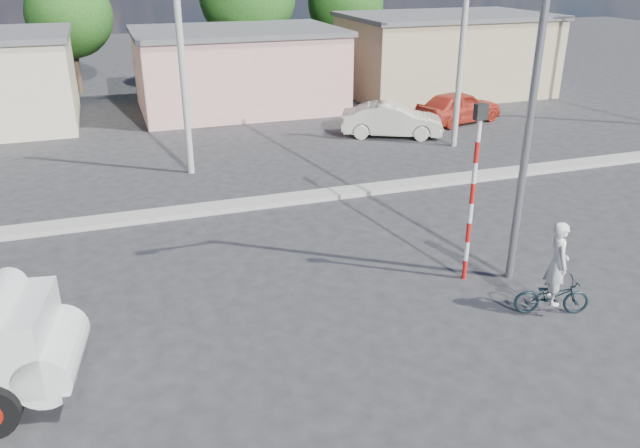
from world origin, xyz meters
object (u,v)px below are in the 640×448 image
object	(u,v)px
streetlight	(530,76)
cyclist	(555,275)
car_red	(459,107)
bicycle	(552,296)
car_cream	(392,120)
traffic_pole	(474,179)

from	to	relation	value
streetlight	cyclist	bearing A→B (deg)	-89.50
car_red	streetlight	xyz separation A→B (m)	(-7.09, -14.26, 4.20)
bicycle	car_red	size ratio (longest dim) A/B	0.37
car_cream	car_red	size ratio (longest dim) A/B	0.99
bicycle	cyclist	bearing A→B (deg)	0.00
bicycle	car_cream	distance (m)	15.08
cyclist	streetlight	world-z (taller)	streetlight
traffic_pole	cyclist	bearing A→B (deg)	-65.06
car_red	traffic_pole	bearing A→B (deg)	135.38
car_red	streetlight	distance (m)	16.47
bicycle	streetlight	bearing A→B (deg)	19.73
bicycle	car_red	xyz separation A→B (m)	(7.07, 16.01, 0.33)
traffic_pole	streetlight	distance (m)	2.56
cyclist	bicycle	bearing A→B (deg)	0.00
bicycle	traffic_pole	bearing A→B (deg)	44.17
cyclist	streetlight	distance (m)	4.38
traffic_pole	bicycle	bearing A→B (deg)	-65.06
cyclist	car_cream	world-z (taller)	cyclist
cyclist	car_red	world-z (taller)	cyclist
cyclist	car_cream	distance (m)	15.07
cyclist	streetlight	size ratio (longest dim) A/B	0.21
bicycle	streetlight	size ratio (longest dim) A/B	0.18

